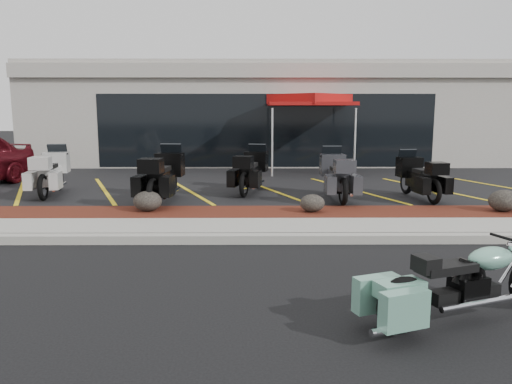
{
  "coord_description": "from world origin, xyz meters",
  "views": [
    {
      "loc": [
        -0.5,
        -7.41,
        2.28
      ],
      "look_at": [
        -0.43,
        1.2,
        0.84
      ],
      "focal_mm": 35.0,
      "sensor_mm": 36.0,
      "label": 1
    }
  ],
  "objects": [
    {
      "name": "dealership_building",
      "position": [
        0.0,
        14.47,
        2.01
      ],
      "size": [
        18.0,
        8.16,
        4.0
      ],
      "color": "gray",
      "rests_on": "ground"
    },
    {
      "name": "boulder_right",
      "position": [
        4.75,
        2.75,
        0.39
      ],
      "size": [
        0.64,
        0.53,
        0.45
      ],
      "primitive_type": "ellipsoid",
      "color": "black",
      "rests_on": "mulch_bed"
    },
    {
      "name": "popup_canopy",
      "position": [
        1.44,
        9.66,
        2.52
      ],
      "size": [
        3.37,
        3.37,
        2.61
      ],
      "rotation": [
        0.0,
        0.0,
        0.23
      ],
      "color": "silver",
      "rests_on": "upper_lot"
    },
    {
      "name": "touring_black_mid",
      "position": [
        -0.36,
        5.96,
        0.75
      ],
      "size": [
        1.23,
        2.19,
        1.2
      ],
      "primitive_type": null,
      "rotation": [
        0.0,
        0.0,
        1.35
      ],
      "color": "black",
      "rests_on": "upper_lot"
    },
    {
      "name": "touring_black_rear",
      "position": [
        3.39,
        4.98,
        0.72
      ],
      "size": [
        1.0,
        2.03,
        1.14
      ],
      "primitive_type": null,
      "rotation": [
        0.0,
        0.0,
        1.71
      ],
      "color": "black",
      "rests_on": "upper_lot"
    },
    {
      "name": "touring_grey",
      "position": [
        1.49,
        4.99,
        0.76
      ],
      "size": [
        0.84,
        2.12,
        1.22
      ],
      "primitive_type": null,
      "rotation": [
        0.0,
        0.0,
        1.59
      ],
      "color": "#303135",
      "rests_on": "upper_lot"
    },
    {
      "name": "upper_lot",
      "position": [
        0.0,
        8.2,
        0.07
      ],
      "size": [
        26.0,
        9.6,
        0.15
      ],
      "primitive_type": "cube",
      "color": "black",
      "rests_on": "ground"
    },
    {
      "name": "mulch_bed",
      "position": [
        0.0,
        2.8,
        0.08
      ],
      "size": [
        24.0,
        1.2,
        0.16
      ],
      "primitive_type": "cube",
      "color": "#35140C",
      "rests_on": "ground"
    },
    {
      "name": "sidewalk",
      "position": [
        0.0,
        1.6,
        0.07
      ],
      "size": [
        24.0,
        1.2,
        0.15
      ],
      "primitive_type": "cube",
      "color": "gray",
      "rests_on": "ground"
    },
    {
      "name": "boulder_mid",
      "position": [
        0.75,
        2.74,
        0.34
      ],
      "size": [
        0.52,
        0.43,
        0.37
      ],
      "primitive_type": "ellipsoid",
      "color": "black",
      "rests_on": "mulch_bed"
    },
    {
      "name": "touring_black_front",
      "position": [
        -2.47,
        4.7,
        0.8
      ],
      "size": [
        1.05,
        2.3,
        1.3
      ],
      "primitive_type": null,
      "rotation": [
        0.0,
        0.0,
        1.48
      ],
      "color": "black",
      "rests_on": "upper_lot"
    },
    {
      "name": "traffic_cone",
      "position": [
        -0.45,
        8.46,
        0.39
      ],
      "size": [
        0.36,
        0.36,
        0.48
      ],
      "primitive_type": "cone",
      "rotation": [
        0.0,
        0.0,
        0.03
      ],
      "color": "#F86008",
      "rests_on": "upper_lot"
    },
    {
      "name": "ground",
      "position": [
        0.0,
        0.0,
        0.0
      ],
      "size": [
        90.0,
        90.0,
        0.0
      ],
      "primitive_type": "plane",
      "color": "black",
      "rests_on": "ground"
    },
    {
      "name": "curb",
      "position": [
        0.0,
        0.9,
        0.07
      ],
      "size": [
        24.0,
        0.25,
        0.15
      ],
      "primitive_type": "cube",
      "color": "gray",
      "rests_on": "ground"
    },
    {
      "name": "touring_white",
      "position": [
        -5.59,
        5.63,
        0.76
      ],
      "size": [
        1.08,
        2.19,
        1.22
      ],
      "primitive_type": null,
      "rotation": [
        0.0,
        0.0,
        1.71
      ],
      "color": "beige",
      "rests_on": "upper_lot"
    },
    {
      "name": "boulder_left",
      "position": [
        -2.68,
        2.84,
        0.37
      ],
      "size": [
        0.6,
        0.5,
        0.42
      ],
      "primitive_type": "ellipsoid",
      "color": "black",
      "rests_on": "mulch_bed"
    }
  ]
}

